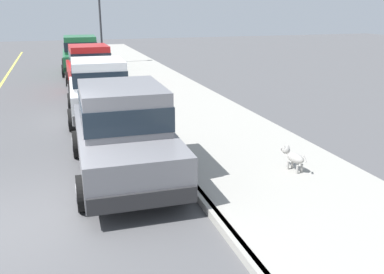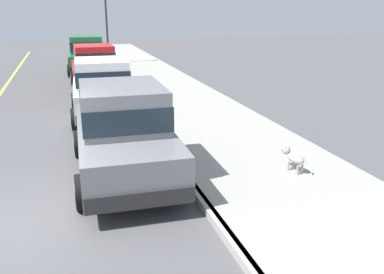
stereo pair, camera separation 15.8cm
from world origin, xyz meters
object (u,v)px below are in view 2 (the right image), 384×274
Objects in this scene: car_grey_sedan at (123,130)px; car_green_sedan at (87,54)px; dog_grey at (294,157)px; car_white_hatchback at (102,88)px; street_lamp at (106,15)px; car_red_hatchback at (94,67)px.

car_green_sedan is (0.08, 14.87, 0.00)m from car_grey_sedan.
car_green_sedan reaches higher than dog_grey.
street_lamp is (1.47, 12.71, 1.93)m from car_white_hatchback.
street_lamp is (1.40, 2.61, 1.92)m from car_green_sedan.
car_grey_sedan and car_green_sedan have the same top height.
car_green_sedan is at bearing 101.47° from dog_grey.
street_lamp reaches higher than car_grey_sedan.
car_white_hatchback is at bearing -90.43° from car_green_sedan.
car_white_hatchback is 5.15× the size of dog_grey.
car_white_hatchback is at bearing 90.00° from car_grey_sedan.
car_red_hatchback is 5.10m from car_green_sedan.
car_grey_sedan is 4.77m from car_white_hatchback.
street_lamp is (-1.85, 18.59, 2.48)m from dog_grey.
dog_grey is (3.24, -15.98, -0.55)m from car_green_sedan.
car_green_sedan is 3.53m from street_lamp.
street_lamp reaches higher than car_red_hatchback.
car_grey_sedan is 17.65m from street_lamp.
car_red_hatchback is (0.12, 9.78, -0.01)m from car_grey_sedan.
car_green_sedan is (-0.05, 5.10, 0.01)m from car_red_hatchback.
car_red_hatchback is at bearing -89.48° from car_green_sedan.
car_grey_sedan is 1.20× the size of car_white_hatchback.
car_grey_sedan is at bearing -90.71° from car_red_hatchback.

